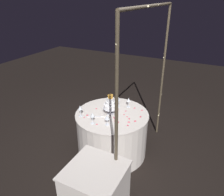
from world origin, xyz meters
TOP-DOWN VIEW (x-y plane):
  - ground_plane at (0.00, 0.00)m, footprint 12.00×12.00m
  - decorative_arch at (-0.00, 0.50)m, footprint 1.82×0.05m
  - main_table at (0.00, 0.00)m, footprint 1.11×1.11m
  - side_table at (1.12, 0.37)m, footprint 0.59×0.59m
  - tiered_cake at (0.02, -0.02)m, footprint 0.22×0.22m
  - wine_glass_0 at (-0.31, 0.14)m, footprint 0.06×0.06m
  - wine_glass_1 at (-0.25, -0.01)m, footprint 0.06×0.06m
  - wine_glass_2 at (0.30, 0.08)m, footprint 0.07×0.07m
  - wine_glass_3 at (0.37, -0.11)m, footprint 0.06×0.06m
  - wine_glass_4 at (0.27, -0.38)m, footprint 0.06×0.06m
  - cake_knife at (0.17, -0.13)m, footprint 0.16×0.27m
  - rose_petal_0 at (0.28, -0.31)m, footprint 0.03×0.03m
  - rose_petal_1 at (-0.30, 0.37)m, footprint 0.04×0.04m
  - rose_petal_2 at (-0.02, 0.24)m, footprint 0.03×0.03m
  - rose_petal_3 at (-0.18, -0.21)m, footprint 0.03×0.04m
  - rose_petal_4 at (0.11, 0.32)m, footprint 0.03×0.04m
  - rose_petal_5 at (-0.14, 0.03)m, footprint 0.03×0.03m
  - rose_petal_6 at (0.10, 0.08)m, footprint 0.03×0.04m
  - rose_petal_7 at (-0.10, 0.42)m, footprint 0.04×0.03m
  - rose_petal_8 at (0.05, 0.39)m, footprint 0.05×0.04m
  - rose_petal_9 at (0.19, -0.19)m, footprint 0.02×0.03m
  - rose_petal_10 at (-0.32, 0.24)m, footprint 0.04×0.04m
  - rose_petal_11 at (-0.16, 0.16)m, footprint 0.04×0.04m
  - rose_petal_12 at (0.20, 0.34)m, footprint 0.03×0.04m
  - rose_petal_13 at (-0.47, 0.07)m, footprint 0.03×0.02m
  - rose_petal_14 at (0.03, 0.29)m, footprint 0.04×0.04m
  - rose_petal_15 at (0.36, -0.05)m, footprint 0.03×0.03m
  - rose_petal_16 at (0.18, 0.19)m, footprint 0.04×0.03m
  - rose_petal_17 at (0.21, -0.31)m, footprint 0.03×0.04m
  - rose_petal_18 at (-0.02, -0.29)m, footprint 0.03×0.04m
  - rose_petal_19 at (0.16, 0.13)m, footprint 0.05×0.04m
  - rose_petal_20 at (-0.05, 0.18)m, footprint 0.02×0.03m
  - rose_petal_21 at (0.10, 0.12)m, footprint 0.04×0.04m

SIDE VIEW (x-z plane):
  - ground_plane at x=0.00m, z-range 0.00..0.00m
  - main_table at x=0.00m, z-range 0.00..0.72m
  - side_table at x=1.12m, z-range 0.00..0.74m
  - rose_petal_0 at x=0.28m, z-range 0.72..0.73m
  - rose_petal_1 at x=-0.30m, z-range 0.72..0.73m
  - rose_petal_2 at x=-0.02m, z-range 0.72..0.73m
  - rose_petal_3 at x=-0.18m, z-range 0.72..0.73m
  - rose_petal_4 at x=0.11m, z-range 0.72..0.73m
  - rose_petal_5 at x=-0.14m, z-range 0.72..0.73m
  - rose_petal_6 at x=0.10m, z-range 0.72..0.73m
  - rose_petal_7 at x=-0.10m, z-range 0.72..0.73m
  - rose_petal_8 at x=0.05m, z-range 0.72..0.73m
  - rose_petal_9 at x=0.19m, z-range 0.72..0.73m
  - rose_petal_10 at x=-0.32m, z-range 0.72..0.73m
  - rose_petal_11 at x=-0.16m, z-range 0.72..0.73m
  - rose_petal_12 at x=0.20m, z-range 0.72..0.73m
  - rose_petal_13 at x=-0.47m, z-range 0.72..0.73m
  - rose_petal_14 at x=0.03m, z-range 0.72..0.73m
  - rose_petal_15 at x=0.36m, z-range 0.72..0.73m
  - rose_petal_16 at x=0.18m, z-range 0.72..0.73m
  - rose_petal_17 at x=0.21m, z-range 0.72..0.73m
  - rose_petal_18 at x=-0.02m, z-range 0.72..0.73m
  - rose_petal_19 at x=0.16m, z-range 0.72..0.73m
  - rose_petal_20 at x=-0.05m, z-range 0.72..0.73m
  - rose_petal_21 at x=0.10m, z-range 0.72..0.73m
  - cake_knife at x=0.17m, z-range 0.72..0.73m
  - wine_glass_0 at x=-0.31m, z-range 0.76..0.92m
  - wine_glass_2 at x=0.30m, z-range 0.76..0.92m
  - wine_glass_3 at x=0.37m, z-range 0.77..0.94m
  - wine_glass_1 at x=-0.25m, z-range 0.76..0.94m
  - wine_glass_4 at x=0.27m, z-range 0.77..0.94m
  - tiered_cake at x=0.02m, z-range 0.73..1.04m
  - decorative_arch at x=0.00m, z-range 0.31..2.56m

